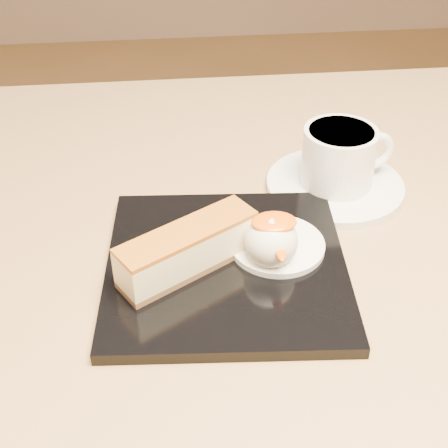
{
  "coord_description": "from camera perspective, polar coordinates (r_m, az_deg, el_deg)",
  "views": [
    {
      "loc": [
        -0.04,
        -0.47,
        1.11
      ],
      "look_at": [
        0.01,
        -0.01,
        0.76
      ],
      "focal_mm": 50.0,
      "sensor_mm": 36.0,
      "label": 1
    }
  ],
  "objects": [
    {
      "name": "mint_sprig",
      "position": [
        0.6,
        1.76,
        -0.36
      ],
      "size": [
        0.03,
        0.02,
        0.0
      ],
      "color": "#30812A",
      "rests_on": "cream_smear"
    },
    {
      "name": "mango_sauce",
      "position": [
        0.55,
        4.6,
        0.18
      ],
      "size": [
        0.04,
        0.03,
        0.01
      ],
      "primitive_type": "ellipsoid",
      "color": "#F15C07",
      "rests_on": "ice_cream_scoop"
    },
    {
      "name": "coffee_cup",
      "position": [
        0.68,
        10.58,
        6.16
      ],
      "size": [
        0.1,
        0.08,
        0.06
      ],
      "rotation": [
        0.0,
        0.0,
        0.19
      ],
      "color": "white",
      "rests_on": "saucer"
    },
    {
      "name": "cheesecake",
      "position": [
        0.56,
        -3.32,
        -2.31
      ],
      "size": [
        0.13,
        0.1,
        0.04
      ],
      "rotation": [
        0.0,
        0.0,
        0.55
      ],
      "color": "brown",
      "rests_on": "dessert_plate"
    },
    {
      "name": "dessert_plate",
      "position": [
        0.58,
        0.2,
        -3.87
      ],
      "size": [
        0.24,
        0.24,
        0.01
      ],
      "primitive_type": "cube",
      "rotation": [
        0.0,
        0.0,
        -0.07
      ],
      "color": "black",
      "rests_on": "table"
    },
    {
      "name": "cream_smear",
      "position": [
        0.59,
        4.88,
        -1.92
      ],
      "size": [
        0.09,
        0.09,
        0.01
      ],
      "primitive_type": "cylinder",
      "color": "white",
      "rests_on": "dessert_plate"
    },
    {
      "name": "ice_cream_scoop",
      "position": [
        0.56,
        4.33,
        -1.57
      ],
      "size": [
        0.05,
        0.05,
        0.05
      ],
      "primitive_type": "sphere",
      "color": "white",
      "rests_on": "cream_smear"
    },
    {
      "name": "table",
      "position": [
        0.72,
        -0.8,
        -11.86
      ],
      "size": [
        0.8,
        0.8,
        0.72
      ],
      "color": "black",
      "rests_on": "ground"
    },
    {
      "name": "saucer",
      "position": [
        0.7,
        10.08,
        3.46
      ],
      "size": [
        0.15,
        0.15,
        0.01
      ],
      "primitive_type": "cylinder",
      "color": "white",
      "rests_on": "table"
    }
  ]
}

